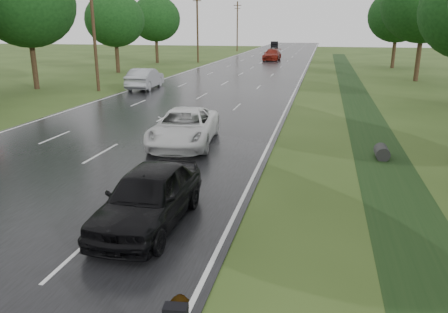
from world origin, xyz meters
name	(u,v)px	position (x,y,z in m)	size (l,w,h in m)	color
road	(248,70)	(0.00, 45.00, 0.02)	(14.00, 180.00, 0.04)	black
edge_stripe_east	(304,71)	(6.75, 45.00, 0.04)	(0.12, 180.00, 0.01)	silver
edge_stripe_west	(195,69)	(-6.75, 45.00, 0.04)	(0.12, 180.00, 0.01)	silver
center_line	(248,70)	(0.00, 45.00, 0.04)	(0.12, 180.00, 0.01)	silver
drainage_ditch	(364,116)	(11.50, 18.71, 0.04)	(2.20, 120.00, 0.56)	black
utility_pole_mid	(93,26)	(-9.20, 25.00, 5.20)	(1.60, 0.26, 10.00)	#322014
utility_pole_far	(197,26)	(-9.20, 55.00, 5.20)	(1.60, 0.26, 10.00)	#322014
utility_pole_distant	(237,26)	(-9.20, 85.00, 5.20)	(1.60, 0.26, 10.00)	#322014
tree_east_d	(425,4)	(17.80, 38.00, 7.15)	(8.00, 8.00, 10.76)	#322014
tree_east_f	(398,16)	(17.50, 52.00, 6.37)	(7.20, 7.20, 9.62)	#322014
tree_west_c	(27,4)	(-15.00, 25.00, 6.92)	(7.80, 7.80, 10.43)	#322014
tree_west_d	(115,20)	(-14.20, 39.00, 5.82)	(6.60, 6.60, 8.80)	#322014
tree_west_f	(155,19)	(-14.80, 53.00, 6.14)	(7.00, 7.00, 9.29)	#322014
white_pickup	(184,127)	(3.00, 10.20, 0.83)	(2.61, 5.66, 1.57)	white
dark_sedan	(149,196)	(4.62, 2.00, 0.84)	(1.90, 4.71, 1.61)	black
silver_sedan	(145,78)	(-5.80, 26.84, 0.91)	(1.84, 5.26, 1.73)	#9D9FA5
far_car_red	(272,55)	(1.00, 61.01, 0.88)	(2.36, 5.82, 1.69)	maroon
far_car_dark	(274,45)	(-2.80, 98.13, 0.85)	(1.71, 4.92, 1.62)	black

